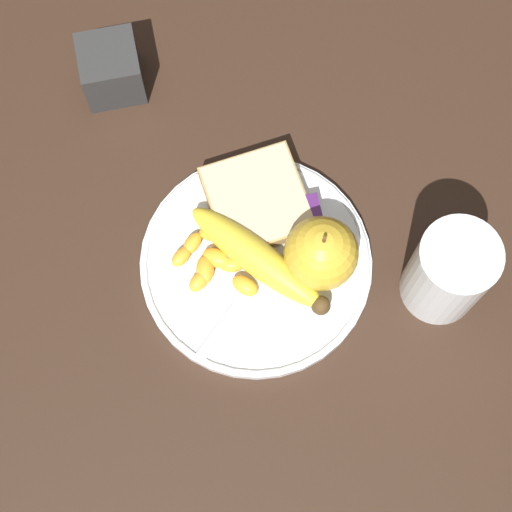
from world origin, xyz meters
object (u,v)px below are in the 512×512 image
(juice_glass, at_px, (448,273))
(apple, at_px, (321,253))
(plate, at_px, (256,263))
(condiment_caddy, at_px, (111,69))
(banana, at_px, (263,262))
(jam_packet, at_px, (303,220))
(bread_slice, at_px, (257,201))
(fork, at_px, (265,269))

(juice_glass, height_order, apple, juice_glass)
(plate, xyz_separation_m, condiment_caddy, (0.24, 0.11, 0.02))
(juice_glass, bearing_deg, condiment_caddy, 43.60)
(banana, distance_m, jam_packet, 0.06)
(plate, height_order, condiment_caddy, condiment_caddy)
(apple, distance_m, bread_slice, 0.09)
(apple, height_order, banana, apple)
(juice_glass, relative_size, apple, 1.36)
(plate, relative_size, fork, 1.54)
(juice_glass, height_order, jam_packet, juice_glass)
(plate, bearing_deg, apple, -104.36)
(plate, xyz_separation_m, bread_slice, (0.06, -0.01, 0.02))
(apple, height_order, jam_packet, apple)
(apple, bearing_deg, fork, 83.58)
(plate, xyz_separation_m, juice_glass, (-0.06, -0.18, 0.04))
(fork, height_order, condiment_caddy, condiment_caddy)
(condiment_caddy, bearing_deg, banana, -154.94)
(banana, relative_size, jam_packet, 3.24)
(condiment_caddy, bearing_deg, jam_packet, -141.49)
(juice_glass, xyz_separation_m, condiment_caddy, (0.30, 0.29, -0.02))
(banana, bearing_deg, jam_packet, -53.62)
(fork, xyz_separation_m, jam_packet, (0.04, -0.05, 0.01))
(apple, xyz_separation_m, fork, (0.01, 0.05, -0.04))
(juice_glass, bearing_deg, plate, 70.77)
(fork, bearing_deg, juice_glass, -60.29)
(condiment_caddy, bearing_deg, fork, -154.88)
(bread_slice, xyz_separation_m, jam_packet, (-0.03, -0.04, -0.00))
(banana, bearing_deg, plate, 39.79)
(jam_packet, bearing_deg, juice_glass, -127.48)
(jam_packet, relative_size, condiment_caddy, 0.72)
(juice_glass, distance_m, bread_slice, 0.21)
(banana, xyz_separation_m, condiment_caddy, (0.25, 0.11, 0.00))
(plate, bearing_deg, condiment_caddy, 24.59)
(juice_glass, relative_size, bread_slice, 0.99)
(banana, distance_m, condiment_caddy, 0.27)
(juice_glass, height_order, banana, juice_glass)
(banana, bearing_deg, fork, -150.00)
(juice_glass, distance_m, jam_packet, 0.16)
(plate, xyz_separation_m, apple, (-0.02, -0.06, 0.04))
(apple, bearing_deg, plate, 75.64)
(plate, distance_m, fork, 0.01)
(bread_slice, xyz_separation_m, condiment_caddy, (0.18, 0.12, 0.01))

